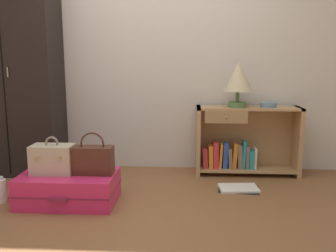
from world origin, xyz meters
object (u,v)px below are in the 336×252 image
Objects in this scene: bookshelf at (242,142)px; bowl at (268,105)px; train_case at (53,159)px; suitcase_large at (69,188)px; wardrobe at (14,71)px; table_lamp at (238,79)px; bottle at (1,190)px; open_book_on_floor at (238,188)px; handbag at (93,159)px.

bowl is at bearing -4.13° from bookshelf.
bowl reaches higher than train_case.
wardrobe is at bearing 134.08° from suitcase_large.
bottle is at bearing -156.53° from table_lamp.
open_book_on_floor is at bearing -124.94° from bowl.
bookshelf reaches higher than handbag.
bottle is (-0.75, -0.05, -0.26)m from handbag.
table_lamp is at bearing 30.04° from suitcase_large.
table_lamp reaches higher than bookshelf.
bottle is at bearing -175.28° from train_case.
wardrobe is at bearing 169.41° from open_book_on_floor.
open_book_on_floor is (1.21, 0.37, -0.35)m from handbag.
bookshelf is 2.25m from bottle.
bookshelf is at bearing 33.28° from handbag.
bowl reaches higher than bottle.
bowl is 0.48× the size of handbag.
bottle is at bearing -176.47° from handbag.
bookshelf is 2.33× the size of table_lamp.
wardrobe is at bearing -179.05° from table_lamp.
bowl is at bearing 21.14° from bottle.
bowl is at bearing 26.13° from suitcase_large.
table_lamp reaches higher than handbag.
wardrobe reaches higher than bottle.
suitcase_large is at bearing -1.89° from train_case.
wardrobe is 2.52m from bowl.
bowl reaches higher than bookshelf.
wardrobe reaches higher than bookshelf.
bottle is (0.22, -0.82, -0.93)m from wardrobe.
wardrobe reaches higher than suitcase_large.
bowl is 2.07m from train_case.
open_book_on_floor is (1.96, 0.42, -0.09)m from bottle.
handbag reaches higher than open_book_on_floor.
handbag is (0.32, 0.01, -0.00)m from train_case.
bookshelf is 0.64m from table_lamp.
train_case is 0.32m from handbag.
table_lamp is 0.40m from bowl.
train_case is at bearing -151.95° from bookshelf.
suitcase_large is (-1.50, -0.87, -0.20)m from bookshelf.
train_case is (-1.85, -0.85, -0.35)m from bowl.
bookshelf is at bearing 30.05° from suitcase_large.
train_case reaches higher than bottle.
bookshelf is 1.74m from suitcase_large.
handbag is at bearing -38.76° from wardrobe.
open_book_on_floor is (-0.33, -0.47, -0.70)m from bowl.
suitcase_large is at bearing -149.95° from bookshelf.
train_case is at bearing -155.46° from bowl.
handbag is (-1.23, -0.81, -0.60)m from table_lamp.
table_lamp is 1.85m from suitcase_large.
bookshelf reaches higher than suitcase_large.
suitcase_large reaches higher than open_book_on_floor.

